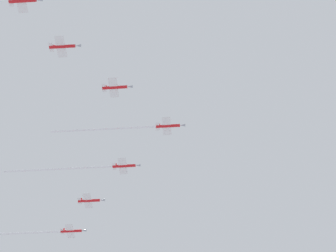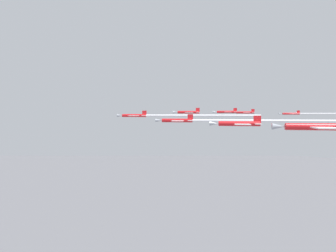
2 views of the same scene
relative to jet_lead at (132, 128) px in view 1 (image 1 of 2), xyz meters
The scene contains 7 objects.
jet_lead is the anchor object (origin of this frame).
jet_port_inner 25.00m from the jet_lead, 64.70° to the left, with size 16.37×50.79×2.27m.
jet_starboard_inner 16.81m from the jet_lead, behind, with size 8.26×10.93×2.27m.
jet_port_outer 38.10m from the jet_lead, 46.89° to the left, with size 8.26×10.93×2.27m.
jet_starboard_outer 38.10m from the jet_lead, 163.31° to the left, with size 8.26×10.93×2.27m.
jet_center_rear 64.85m from the jet_lead, 56.61° to the left, with size 15.47×47.46×2.27m.
jet_port_trail 57.00m from the jet_lead, 163.53° to the left, with size 8.26×10.93×2.27m.
Camera 1 is at (-76.16, -40.42, 3.98)m, focal length 53.41 mm.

